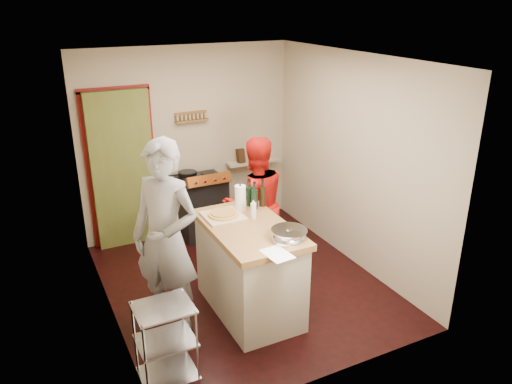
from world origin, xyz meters
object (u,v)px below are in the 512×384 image
person_stripe (166,239)px  island (250,267)px  stove (202,206)px  wire_shelving (166,342)px  person_red (255,204)px

person_stripe → island: bearing=43.3°
stove → wire_shelving: size_ratio=1.26×
person_stripe → wire_shelving: bearing=-58.7°
wire_shelving → person_stripe: size_ratio=0.40×
person_stripe → person_red: bearing=79.5°
wire_shelving → island: (1.12, 0.68, 0.08)m
stove → wire_shelving: (-1.33, -2.62, -0.01)m
wire_shelving → island: size_ratio=0.54×
stove → person_stripe: size_ratio=0.51×
island → person_red: (0.48, 0.84, 0.31)m
person_stripe → person_red: (1.33, 0.73, -0.16)m
wire_shelving → person_red: bearing=43.5°
person_red → wire_shelving: bearing=49.1°
stove → person_red: bearing=-75.8°
person_stripe → person_red: size_ratio=1.19×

